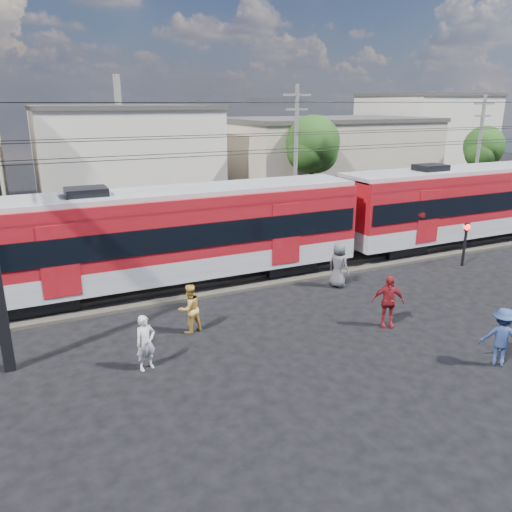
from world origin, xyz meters
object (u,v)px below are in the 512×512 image
object	(u,v)px
pedestrian_a	(146,343)
car_silver	(485,204)
commuter_train	(177,232)
pedestrian_c	(501,337)
crossing_signal	(466,236)

from	to	relation	value
pedestrian_a	car_silver	distance (m)	28.48
commuter_train	car_silver	world-z (taller)	commuter_train
pedestrian_c	crossing_signal	size ratio (longest dim) A/B	0.86
pedestrian_c	crossing_signal	world-z (taller)	crossing_signal
commuter_train	car_silver	distance (m)	23.98
pedestrian_c	car_silver	xyz separation A→B (m)	(16.74, 15.16, -0.18)
crossing_signal	pedestrian_c	bearing A→B (deg)	-130.94
commuter_train	pedestrian_a	xyz separation A→B (m)	(-2.86, -6.15, -1.56)
pedestrian_a	crossing_signal	xyz separation A→B (m)	(15.93, 3.14, 0.62)
car_silver	crossing_signal	world-z (taller)	crossing_signal
pedestrian_c	crossing_signal	xyz separation A→B (m)	(6.38, 7.35, 0.56)
crossing_signal	commuter_train	bearing A→B (deg)	167.06
car_silver	commuter_train	bearing A→B (deg)	102.51
commuter_train	pedestrian_c	size ratio (longest dim) A/B	27.95
commuter_train	pedestrian_c	xyz separation A→B (m)	(6.69, -10.36, -1.50)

